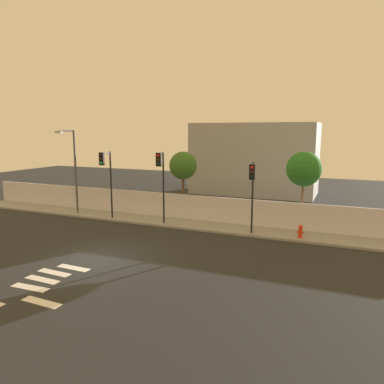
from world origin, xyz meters
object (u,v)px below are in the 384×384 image
object	(u,v)px
traffic_light_left	(252,183)
roadside_tree_midleft	(304,169)
roadside_tree_leftmost	(183,166)
street_lamp_curbside	(73,165)
fire_hydrant	(300,231)
traffic_light_center	(106,171)
traffic_light_right	(161,173)

from	to	relation	value
traffic_light_left	roadside_tree_midleft	distance (m)	4.68
roadside_tree_leftmost	street_lamp_curbside	bearing A→B (deg)	-159.21
street_lamp_curbside	roadside_tree_leftmost	xyz separation A→B (m)	(7.99, 3.03, -0.02)
fire_hydrant	traffic_light_left	bearing A→B (deg)	-162.84
fire_hydrant	roadside_tree_leftmost	size ratio (longest dim) A/B	0.16
traffic_light_center	roadside_tree_leftmost	xyz separation A→B (m)	(4.46, 3.66, 0.21)
traffic_light_left	street_lamp_curbside	xyz separation A→B (m)	(-14.37, 0.85, 0.49)
traffic_light_right	roadside_tree_leftmost	world-z (taller)	traffic_light_right
traffic_light_right	street_lamp_curbside	xyz separation A→B (m)	(-7.99, 0.57, 0.18)
traffic_light_left	traffic_light_center	bearing A→B (deg)	178.83
traffic_light_center	fire_hydrant	world-z (taller)	traffic_light_center
traffic_light_left	roadside_tree_midleft	bearing A→B (deg)	56.70
traffic_light_left	roadside_tree_leftmost	size ratio (longest dim) A/B	0.90
roadside_tree_leftmost	roadside_tree_midleft	distance (m)	8.93
fire_hydrant	roadside_tree_midleft	xyz separation A→B (m)	(-0.30, 3.00, 3.49)
traffic_light_right	fire_hydrant	xyz separation A→B (m)	(9.23, 0.60, -3.22)
street_lamp_curbside	roadside_tree_midleft	size ratio (longest dim) A/B	1.24
street_lamp_curbside	fire_hydrant	distance (m)	17.55
roadside_tree_midleft	traffic_light_center	bearing A→B (deg)	-164.70
traffic_light_center	fire_hydrant	distance (m)	14.06
roadside_tree_midleft	street_lamp_curbside	bearing A→B (deg)	-169.83
traffic_light_left	roadside_tree_leftmost	bearing A→B (deg)	148.65
roadside_tree_midleft	traffic_light_right	bearing A→B (deg)	-158.02
traffic_light_left	traffic_light_right	size ratio (longest dim) A/B	0.90
traffic_light_left	traffic_light_right	distance (m)	6.39
fire_hydrant	roadside_tree_leftmost	distance (m)	10.28
traffic_light_left	roadside_tree_leftmost	distance (m)	7.48
street_lamp_curbside	roadside_tree_leftmost	bearing A→B (deg)	20.79
traffic_light_center	traffic_light_right	world-z (taller)	traffic_light_right
street_lamp_curbside	traffic_light_center	bearing A→B (deg)	-10.09
street_lamp_curbside	fire_hydrant	xyz separation A→B (m)	(17.22, 0.03, -3.40)
roadside_tree_leftmost	roadside_tree_midleft	xyz separation A→B (m)	(8.93, 0.00, 0.10)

